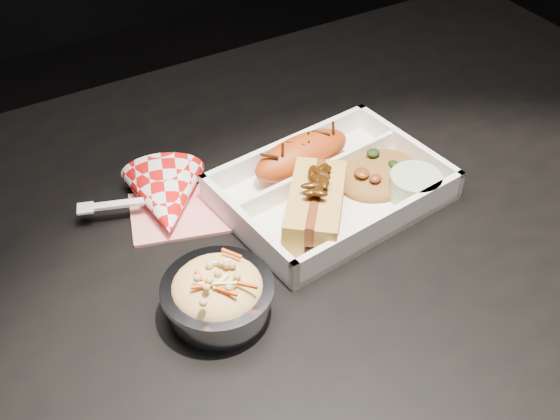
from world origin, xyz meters
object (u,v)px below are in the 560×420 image
object	(u,v)px
food_tray	(330,192)
dining_table	(314,271)
foil_coleslaw_cup	(218,293)
napkin_fork	(167,201)
hotdog	(315,204)
fried_pastry	(302,155)

from	to	relation	value
food_tray	dining_table	bearing A→B (deg)	-154.27
foil_coleslaw_cup	napkin_fork	distance (m)	0.17
dining_table	napkin_fork	distance (m)	0.20
dining_table	food_tray	size ratio (longest dim) A/B	4.47
dining_table	food_tray	xyz separation A→B (m)	(0.03, 0.02, 0.10)
hotdog	napkin_fork	world-z (taller)	napkin_fork
fried_pastry	hotdog	bearing A→B (deg)	-112.32
dining_table	food_tray	bearing A→B (deg)	32.16
foil_coleslaw_cup	hotdog	bearing A→B (deg)	21.83
dining_table	napkin_fork	world-z (taller)	napkin_fork
food_tray	foil_coleslaw_cup	size ratio (longest dim) A/B	2.42
dining_table	napkin_fork	size ratio (longest dim) A/B	6.97
hotdog	napkin_fork	xyz separation A→B (m)	(-0.13, 0.11, -0.02)
food_tray	napkin_fork	distance (m)	0.19
food_tray	fried_pastry	distance (m)	0.06
dining_table	napkin_fork	bearing A→B (deg)	147.00
foil_coleslaw_cup	napkin_fork	bearing A→B (deg)	84.41
foil_coleslaw_cup	napkin_fork	world-z (taller)	napkin_fork
food_tray	napkin_fork	bearing A→B (deg)	150.74
dining_table	hotdog	world-z (taller)	hotdog
dining_table	foil_coleslaw_cup	size ratio (longest dim) A/B	10.83
foil_coleslaw_cup	food_tray	bearing A→B (deg)	25.58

